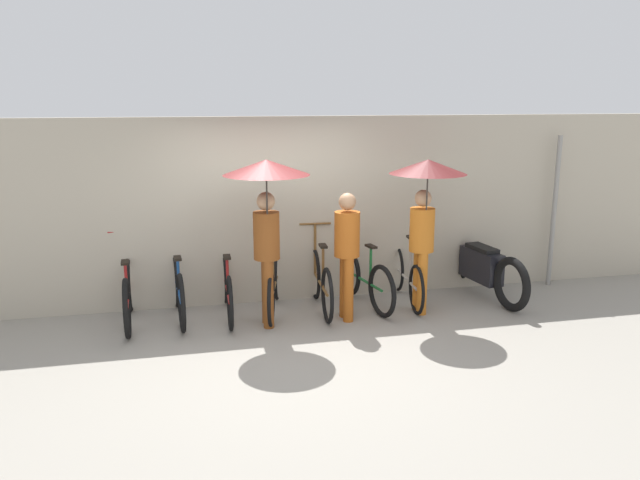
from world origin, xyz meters
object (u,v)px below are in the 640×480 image
Objects in this scene: parked_bicycle_2 at (227,289)px; parked_bicycle_5 at (364,280)px; parked_bicycle_6 at (406,277)px; pedestrian_trailing at (426,195)px; parked_bicycle_3 at (274,285)px; pedestrian_leading at (266,196)px; motorcycle at (481,268)px; parked_bicycle_0 at (128,295)px; parked_bicycle_4 at (321,282)px; parked_bicycle_1 at (178,290)px; pedestrian_center at (347,247)px.

parked_bicycle_2 reaches higher than parked_bicycle_5.
pedestrian_trailing is at bearing -173.27° from parked_bicycle_6.
pedestrian_leading reaches higher than parked_bicycle_3.
pedestrian_leading is at bearing 101.75° from parked_bicycle_5.
parked_bicycle_6 is 0.79× the size of motorcycle.
pedestrian_leading is (1.69, -0.55, 1.27)m from parked_bicycle_0.
pedestrian_trailing is at bearing -93.22° from parked_bicycle_3.
pedestrian_leading reaches higher than motorcycle.
parked_bicycle_0 reaches higher than parked_bicycle_3.
parked_bicycle_3 is 0.81× the size of pedestrian_leading.
motorcycle is (2.37, 0.08, 0.04)m from parked_bicycle_4.
parked_bicycle_1 is 1.85m from parked_bicycle_4.
pedestrian_trailing is 0.95× the size of motorcycle.
parked_bicycle_2 is at bearing 83.38° from motorcycle.
parked_bicycle_2 is at bearing 91.21° from parked_bicycle_4.
motorcycle is at bearing -83.76° from parked_bicycle_6.
motorcycle is at bearing -166.92° from pedestrian_center.
parked_bicycle_5 is at bearing -129.39° from pedestrian_center.
parked_bicycle_2 is 3.60m from motorcycle.
parked_bicycle_1 is at bearing 79.00° from parked_bicycle_5.
pedestrian_center is 1.19m from pedestrian_trailing.
parked_bicycle_6 is at bearing 83.37° from motorcycle.
parked_bicycle_5 is (3.09, 0.01, -0.02)m from parked_bicycle_0.
parked_bicycle_2 is (0.62, -0.03, -0.01)m from parked_bicycle_1.
motorcycle is (3.15, 0.60, -1.23)m from pedestrian_leading.
pedestrian_center is at bearing -101.83° from parked_bicycle_0.
parked_bicycle_6 is 0.83× the size of pedestrian_trailing.
parked_bicycle_5 is 0.62m from parked_bicycle_6.
parked_bicycle_6 reaches higher than motorcycle.
parked_bicycle_3 is 1.23m from parked_bicycle_5.
parked_bicycle_4 is 0.76m from pedestrian_center.
parked_bicycle_1 is at bearing 95.61° from parked_bicycle_6.
parked_bicycle_2 reaches higher than motorcycle.
pedestrian_leading is at bearing -122.74° from parked_bicycle_1.
parked_bicycle_6 is (2.47, 0.02, -0.01)m from parked_bicycle_2.
parked_bicycle_1 is at bearing 88.59° from parked_bicycle_2.
parked_bicycle_0 is at bearing 92.29° from parked_bicycle_2.
parked_bicycle_6 is 0.81× the size of pedestrian_leading.
parked_bicycle_0 is 1.24m from parked_bicycle_2.
pedestrian_center is at bearing 131.06° from parked_bicycle_5.
motorcycle is at bearing -84.36° from parked_bicycle_4.
parked_bicycle_0 is 1.85m from parked_bicycle_3.
parked_bicycle_0 is 1.01× the size of parked_bicycle_4.
parked_bicycle_5 is (1.85, -0.01, -0.00)m from parked_bicycle_2.
parked_bicycle_0 is at bearing -15.73° from pedestrian_leading.
parked_bicycle_3 reaches higher than motorcycle.
parked_bicycle_4 is 1.01× the size of parked_bicycle_6.
parked_bicycle_5 is 0.85m from pedestrian_center.
pedestrian_leading reaches higher than parked_bicycle_4.
pedestrian_trailing reaches higher than parked_bicycle_0.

